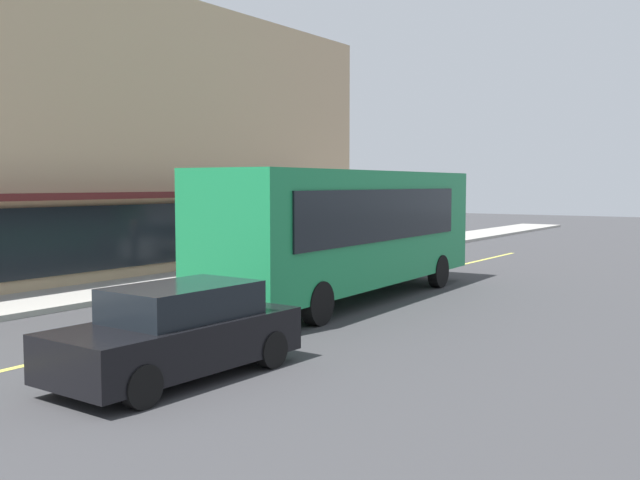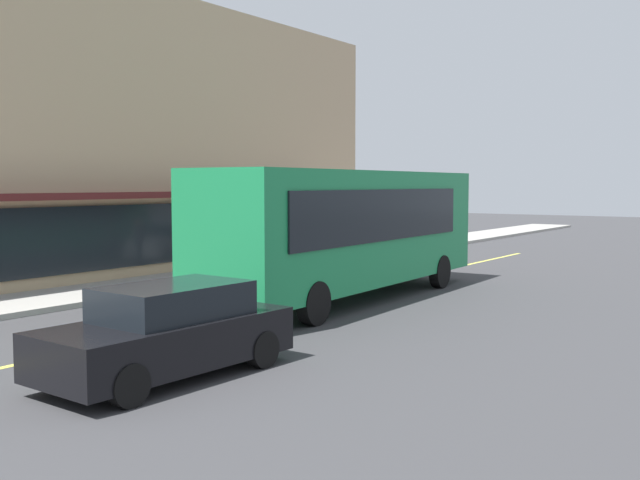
# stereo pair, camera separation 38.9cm
# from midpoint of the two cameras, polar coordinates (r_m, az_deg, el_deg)

# --- Properties ---
(ground) EXTENTS (120.00, 120.00, 0.00)m
(ground) POSITION_cam_midpoint_polar(r_m,az_deg,el_deg) (18.76, -4.26, -5.32)
(ground) COLOR #38383A
(sidewalk) EXTENTS (80.00, 2.86, 0.15)m
(sidewalk) POSITION_cam_midpoint_polar(r_m,az_deg,el_deg) (22.50, -15.28, -3.65)
(sidewalk) COLOR #9E9B93
(sidewalk) RESTS_ON ground
(lane_centre_stripe) EXTENTS (36.00, 0.16, 0.01)m
(lane_centre_stripe) POSITION_cam_midpoint_polar(r_m,az_deg,el_deg) (18.76, -4.26, -5.31)
(lane_centre_stripe) COLOR #D8D14C
(lane_centre_stripe) RESTS_ON ground
(storefront_building) EXTENTS (25.52, 10.79, 9.59)m
(storefront_building) POSITION_cam_midpoint_polar(r_m,az_deg,el_deg) (28.79, -20.80, 7.35)
(storefront_building) COLOR tan
(storefront_building) RESTS_ON ground
(bus) EXTENTS (11.22, 2.98, 3.50)m
(bus) POSITION_cam_midpoint_polar(r_m,az_deg,el_deg) (19.87, 1.85, 0.99)
(bus) COLOR #197F47
(bus) RESTS_ON ground
(traffic_light) EXTENTS (0.30, 0.52, 3.20)m
(traffic_light) POSITION_cam_midpoint_polar(r_m,az_deg,el_deg) (23.28, -9.62, 2.78)
(traffic_light) COLOR #2D2D33
(traffic_light) RESTS_ON sidewalk
(car_silver) EXTENTS (4.30, 1.86, 1.52)m
(car_silver) POSITION_cam_midpoint_polar(r_m,az_deg,el_deg) (26.22, 0.79, -0.90)
(car_silver) COLOR #B7BABF
(car_silver) RESTS_ON ground
(car_black) EXTENTS (4.37, 2.00, 1.52)m
(car_black) POSITION_cam_midpoint_polar(r_m,az_deg,el_deg) (12.27, -11.90, -7.08)
(car_black) COLOR black
(car_black) RESTS_ON ground
(pedestrian_mid_block) EXTENTS (0.34, 0.34, 1.81)m
(pedestrian_mid_block) POSITION_cam_midpoint_polar(r_m,az_deg,el_deg) (27.90, -2.25, 0.44)
(pedestrian_mid_block) COLOR black
(pedestrian_mid_block) RESTS_ON sidewalk
(pedestrian_near_storefront) EXTENTS (0.34, 0.34, 1.71)m
(pedestrian_near_storefront) POSITION_cam_midpoint_polar(r_m,az_deg,el_deg) (24.25, -8.41, -0.36)
(pedestrian_near_storefront) COLOR black
(pedestrian_near_storefront) RESTS_ON sidewalk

